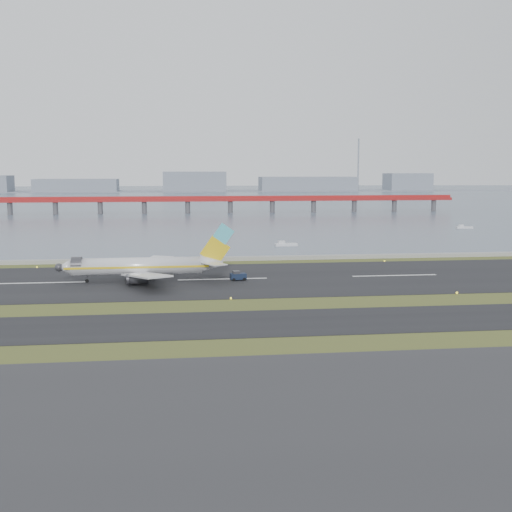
# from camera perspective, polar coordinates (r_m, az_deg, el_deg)

# --- Properties ---
(ground) EXTENTS (1000.00, 1000.00, 0.00)m
(ground) POSITION_cam_1_polar(r_m,az_deg,el_deg) (114.77, -1.93, -4.64)
(ground) COLOR #34491A
(ground) RESTS_ON ground
(apron_strip) EXTENTS (1000.00, 50.00, 0.10)m
(apron_strip) POSITION_cam_1_polar(r_m,az_deg,el_deg) (62.52, 2.71, -15.35)
(apron_strip) COLOR #2C2C2E
(apron_strip) RESTS_ON ground
(taxiway_strip) EXTENTS (1000.00, 18.00, 0.10)m
(taxiway_strip) POSITION_cam_1_polar(r_m,az_deg,el_deg) (103.12, -1.34, -6.03)
(taxiway_strip) COLOR black
(taxiway_strip) RESTS_ON ground
(runway_strip) EXTENTS (1000.00, 45.00, 0.10)m
(runway_strip) POSITION_cam_1_polar(r_m,az_deg,el_deg) (144.12, -3.00, -2.08)
(runway_strip) COLOR black
(runway_strip) RESTS_ON ground
(seawall) EXTENTS (1000.00, 2.50, 1.00)m
(seawall) POSITION_cam_1_polar(r_m,az_deg,el_deg) (173.64, -3.70, -0.26)
(seawall) COLOR gray
(seawall) RESTS_ON ground
(bay_water) EXTENTS (1400.00, 800.00, 1.30)m
(bay_water) POSITION_cam_1_polar(r_m,az_deg,el_deg) (572.29, -6.05, 5.21)
(bay_water) COLOR #4C5A6D
(bay_water) RESTS_ON ground
(red_pier) EXTENTS (260.00, 5.00, 10.20)m
(red_pier) POSITION_cam_1_polar(r_m,az_deg,el_deg) (363.32, -2.30, 4.98)
(red_pier) COLOR maroon
(red_pier) RESTS_ON ground
(far_shoreline) EXTENTS (1400.00, 80.00, 60.50)m
(far_shoreline) POSITION_cam_1_polar(r_m,az_deg,el_deg) (732.29, -5.21, 6.23)
(far_shoreline) COLOR gray
(far_shoreline) RESTS_ON ground
(airliner) EXTENTS (38.52, 32.89, 12.80)m
(airliner) POSITION_cam_1_polar(r_m,az_deg,el_deg) (142.76, -9.87, -0.89)
(airliner) COLOR silver
(airliner) RESTS_ON ground
(pushback_tug) EXTENTS (3.67, 2.42, 2.21)m
(pushback_tug) POSITION_cam_1_polar(r_m,az_deg,el_deg) (142.40, -1.62, -1.78)
(pushback_tug) COLOR #131D34
(pushback_tug) RESTS_ON ground
(workboat_near) EXTENTS (7.28, 2.55, 1.75)m
(workboat_near) POSITION_cam_1_polar(r_m,az_deg,el_deg) (206.84, 2.62, 1.04)
(workboat_near) COLOR silver
(workboat_near) RESTS_ON ground
(workboat_far) EXTENTS (6.91, 3.01, 1.62)m
(workboat_far) POSITION_cam_1_polar(r_m,az_deg,el_deg) (282.08, 18.00, 2.45)
(workboat_far) COLOR silver
(workboat_far) RESTS_ON ground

